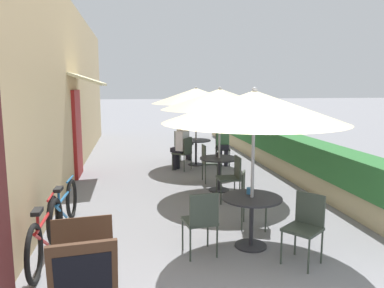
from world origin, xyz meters
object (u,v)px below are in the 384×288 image
Objects in this scene: menu_board at (84,284)px; coffee_cup_far at (190,139)px; coffee_cup_mid at (217,154)px; patio_umbrella_far at (196,96)px; bicycle_second at (64,208)px; patio_table_far at (196,146)px; patio_table_mid at (219,166)px; patio_umbrella_mid at (220,99)px; patio_umbrella_near at (254,107)px; cafe_chair_near_right at (306,223)px; patio_table_near at (252,210)px; seated_patron_far_left at (223,141)px; seated_patron_far_back at (181,144)px; cafe_chair_far_right at (181,143)px; cafe_chair_near_back at (250,195)px; seated_patron_far_right at (184,137)px; cafe_chair_far_left at (223,146)px; cafe_chair_far_back at (184,151)px; coffee_cup_near at (249,191)px; bicycle_leaning at (45,234)px; cafe_chair_mid_left at (208,160)px; cafe_chair_mid_right at (232,175)px; cafe_chair_near_left at (201,218)px.

coffee_cup_far is at bearing 66.90° from menu_board.
patio_umbrella_far is (-0.03, 2.49, 1.18)m from coffee_cup_mid.
patio_table_far is at bearing 60.12° from bicycle_second.
patio_table_far is (-0.03, 2.65, 0.00)m from patio_table_mid.
coffee_cup_far is at bearing 94.60° from patio_table_mid.
bicycle_second is (-2.85, -1.74, -1.58)m from patio_umbrella_mid.
patio_umbrella_mid is at bearing -89.26° from patio_umbrella_far.
patio_umbrella_near is 1.60m from cafe_chair_near_right.
patio_table_near is 0.65× the size of seated_patron_far_left.
cafe_chair_near_right is 0.36× the size of patio_umbrella_far.
patio_table_far is 0.65× the size of seated_patron_far_back.
menu_board reaches higher than patio_table_mid.
patio_table_mid is at bearing -32.61° from cafe_chair_near_right.
seated_patron_far_back is at bearing -28.36° from cafe_chair_far_right.
bicycle_second is (-2.85, 0.33, -0.17)m from cafe_chair_near_back.
coffee_cup_mid is 0.07× the size of seated_patron_far_right.
cafe_chair_far_left is at bearing 74.62° from patio_umbrella_mid.
cafe_chair_near_back is 4.62m from seated_patron_far_left.
seated_patron_far_left is at bearing -8.78° from coffee_cup_far.
seated_patron_far_right is (-0.26, 5.44, 0.17)m from cafe_chair_near_back.
cafe_chair_near_back is 1.00× the size of cafe_chair_far_back.
seated_patron_far_right is 1.44× the size of cafe_chair_far_back.
cafe_chair_far_back is at bearing 31.64° from seated_patron_far_left.
seated_patron_far_back is (-0.54, 1.94, -0.06)m from coffee_cup_mid.
patio_umbrella_mid is at bearing 85.69° from patio_table_near.
coffee_cup_near reaches higher than bicycle_leaning.
patio_umbrella_near is 1.95× the size of seated_patron_far_left.
cafe_chair_mid_left is at bearing 87.84° from coffee_cup_near.
cafe_chair_near_back is 0.70× the size of seated_patron_far_right.
cafe_chair_mid_left is 5.55m from menu_board.
coffee_cup_far is (-0.91, 0.14, 0.06)m from seated_patron_far_left.
patio_table_near is at bearing 172.17° from cafe_chair_mid_right.
cafe_chair_mid_left is 1.00× the size of cafe_chair_far_back.
cafe_chair_far_right is at bearing 31.64° from seated_patron_far_back.
coffee_cup_near is at bearing -136.40° from seated_patron_far_back.
coffee_cup_mid is 0.10× the size of cafe_chair_far_left.
patio_umbrella_far is 1.60m from cafe_chair_far_left.
menu_board reaches higher than patio_table_far.
patio_umbrella_near is 3.82m from cafe_chair_mid_left.
cafe_chair_mid_right is 3.31m from seated_patron_far_left.
cafe_chair_mid_right reaches higher than coffee_cup_mid.
cafe_chair_mid_right is at bearing -85.11° from coffee_cup_mid.
coffee_cup_mid is at bearing 85.97° from patio_umbrella_near.
coffee_cup_near is at bearing -19.88° from seated_patron_far_right.
cafe_chair_near_left is at bearing -5.89° from bicycle_leaning.
patio_umbrella_far reaches higher than cafe_chair_near_left.
patio_umbrella_far is (-0.03, 2.65, 0.00)m from patio_umbrella_mid.
patio_umbrella_far is (0.18, 5.45, 1.40)m from patio_table_near.
patio_umbrella_near is 2.50m from cafe_chair_mid_right.
patio_umbrella_near is 2.94m from menu_board.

